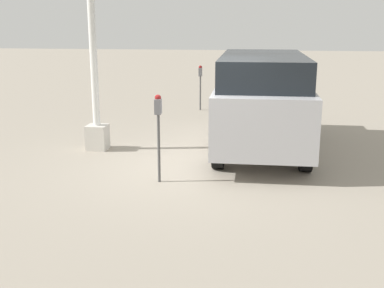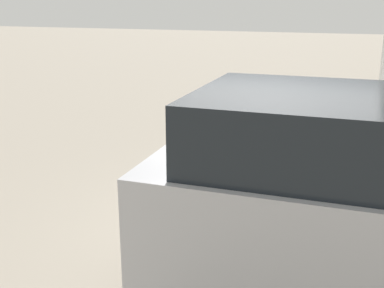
{
  "view_description": "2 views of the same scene",
  "coord_description": "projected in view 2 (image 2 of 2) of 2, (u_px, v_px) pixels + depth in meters",
  "views": [
    {
      "loc": [
        -8.7,
        -1.16,
        2.78
      ],
      "look_at": [
        -1.43,
        -0.16,
        0.9
      ],
      "focal_mm": 45.0,
      "sensor_mm": 36.0,
      "label": 1
    },
    {
      "loc": [
        1.06,
        -5.24,
        2.82
      ],
      "look_at": [
        -1.08,
        0.67,
        0.94
      ],
      "focal_mm": 45.0,
      "sensor_mm": 36.0,
      "label": 2
    }
  ],
  "objects": [
    {
      "name": "parking_meter_near",
      "position": [
        216.0,
        134.0,
        6.25
      ],
      "size": [
        0.21,
        0.12,
        1.57
      ],
      "rotation": [
        0.0,
        0.0,
        0.07
      ],
      "color": "#4C4C4C",
      "rests_on": "ground"
    },
    {
      "name": "ground_plane",
      "position": [
        256.0,
        241.0,
        5.88
      ],
      "size": [
        80.0,
        80.0,
        0.0
      ],
      "primitive_type": "plane",
      "color": "gray"
    }
  ]
}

